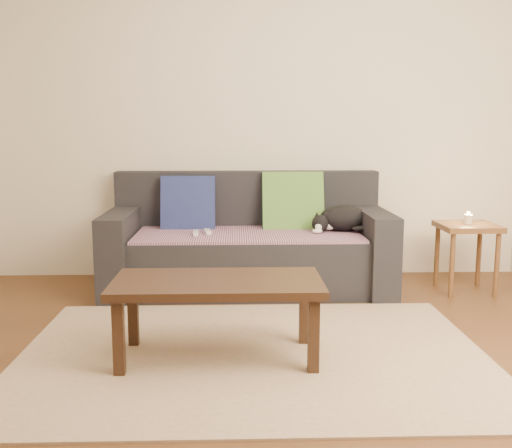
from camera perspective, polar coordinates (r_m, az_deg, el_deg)
name	(u,v)px	position (r m, az deg, el deg)	size (l,w,h in m)	color
ground	(254,366)	(3.15, -0.21, -13.40)	(4.50, 4.50, 0.00)	brown
back_wall	(247,117)	(4.92, -0.90, 10.14)	(4.50, 0.04, 2.60)	beige
sofa	(248,248)	(4.58, -0.78, -2.26)	(2.10, 0.94, 0.87)	#232328
throw_blanket	(248,234)	(4.46, -0.76, -0.96)	(1.66, 0.74, 0.02)	#3B2749
cushion_navy	(188,203)	(4.71, -6.48, 1.96)	(0.42, 0.10, 0.42)	#0F1143
cushion_green	(293,203)	(4.71, 3.52, 2.01)	(0.48, 0.12, 0.48)	#0B4B3C
cat	(342,219)	(4.58, 8.18, 0.51)	(0.48, 0.37, 0.19)	black
wii_remote_a	(196,233)	(4.37, -5.76, -0.88)	(0.15, 0.04, 0.03)	white
wii_remote_b	(208,232)	(4.42, -4.62, -0.76)	(0.15, 0.04, 0.03)	white
side_table	(467,236)	(4.70, 19.47, -1.07)	(0.41, 0.41, 0.51)	brown
candle	(468,219)	(4.68, 19.55, 0.47)	(0.06, 0.06, 0.09)	beige
rug	(253,354)	(3.29, -0.29, -12.31)	(2.50, 1.80, 0.01)	tan
coffee_table	(218,290)	(3.13, -3.68, -6.27)	(1.08, 0.54, 0.43)	#321D13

